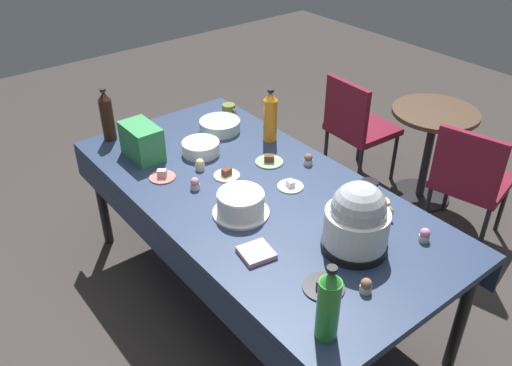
{
  "coord_description": "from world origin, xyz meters",
  "views": [
    {
      "loc": [
        1.84,
        -1.45,
        2.31
      ],
      "look_at": [
        0.0,
        0.0,
        0.8
      ],
      "focal_mm": 37.54,
      "sensor_mm": 36.0,
      "label": 1
    }
  ],
  "objects": [
    {
      "name": "ground",
      "position": [
        0.0,
        0.0,
        0.0
      ],
      "size": [
        9.0,
        9.0,
        0.0
      ],
      "primitive_type": "plane",
      "color": "#383330"
    },
    {
      "name": "potluck_table",
      "position": [
        0.0,
        0.0,
        0.69
      ],
      "size": [
        2.2,
        1.1,
        0.75
      ],
      "color": "navy",
      "rests_on": "ground"
    },
    {
      "name": "frosted_layer_cake",
      "position": [
        0.11,
        -0.18,
        0.81
      ],
      "size": [
        0.28,
        0.28,
        0.12
      ],
      "color": "silver",
      "rests_on": "potluck_table"
    },
    {
      "name": "slow_cooker",
      "position": [
        0.64,
        0.06,
        0.91
      ],
      "size": [
        0.3,
        0.3,
        0.34
      ],
      "color": "black",
      "rests_on": "potluck_table"
    },
    {
      "name": "glass_salad_bowl",
      "position": [
        -0.68,
        0.25,
        0.79
      ],
      "size": [
        0.26,
        0.26,
        0.07
      ],
      "primitive_type": "cylinder",
      "color": "#B2C6BC",
      "rests_on": "potluck_table"
    },
    {
      "name": "ceramic_snack_bowl",
      "position": [
        -0.51,
        -0.01,
        0.79
      ],
      "size": [
        0.22,
        0.22,
        0.08
      ],
      "primitive_type": "cylinder",
      "color": "silver",
      "rests_on": "potluck_table"
    },
    {
      "name": "dessert_plate_white",
      "position": [
        0.08,
        0.17,
        0.76
      ],
      "size": [
        0.14,
        0.14,
        0.04
      ],
      "color": "white",
      "rests_on": "potluck_table"
    },
    {
      "name": "dessert_plate_cream",
      "position": [
        -0.22,
        -0.03,
        0.76
      ],
      "size": [
        0.14,
        0.14,
        0.05
      ],
      "color": "beige",
      "rests_on": "potluck_table"
    },
    {
      "name": "dessert_plate_coral",
      "position": [
        -0.42,
        -0.32,
        0.76
      ],
      "size": [
        0.14,
        0.14,
        0.05
      ],
      "color": "#E07266",
      "rests_on": "potluck_table"
    },
    {
      "name": "dessert_plate_sage",
      "position": [
        -0.18,
        0.24,
        0.76
      ],
      "size": [
        0.16,
        0.16,
        0.05
      ],
      "color": "#8CA87F",
      "rests_on": "potluck_table"
    },
    {
      "name": "dessert_plate_charcoal",
      "position": [
        0.74,
        -0.23,
        0.76
      ],
      "size": [
        0.18,
        0.18,
        0.05
      ],
      "color": "#2D2D33",
      "rests_on": "potluck_table"
    },
    {
      "name": "cupcake_lemon",
      "position": [
        0.86,
        -0.11,
        0.78
      ],
      "size": [
        0.05,
        0.05,
        0.07
      ],
      "color": "beige",
      "rests_on": "potluck_table"
    },
    {
      "name": "cupcake_vanilla",
      "position": [
        -0.22,
        -0.24,
        0.78
      ],
      "size": [
        0.05,
        0.05,
        0.07
      ],
      "color": "beige",
      "rests_on": "potluck_table"
    },
    {
      "name": "cupcake_mint",
      "position": [
        0.8,
        0.35,
        0.78
      ],
      "size": [
        0.05,
        0.05,
        0.07
      ],
      "color": "beige",
      "rests_on": "potluck_table"
    },
    {
      "name": "cupcake_rose",
      "position": [
        -0.36,
        -0.11,
        0.78
      ],
      "size": [
        0.05,
        0.05,
        0.07
      ],
      "color": "beige",
      "rests_on": "potluck_table"
    },
    {
      "name": "cupcake_cocoa",
      "position": [
        -0.03,
        0.4,
        0.78
      ],
      "size": [
        0.05,
        0.05,
        0.07
      ],
      "color": "beige",
      "rests_on": "potluck_table"
    },
    {
      "name": "soda_bottle_cola",
      "position": [
        -1.01,
        -0.35,
        0.9
      ],
      "size": [
        0.08,
        0.08,
        0.33
      ],
      "color": "#33190F",
      "rests_on": "potluck_table"
    },
    {
      "name": "soda_bottle_orange_juice",
      "position": [
        -0.39,
        0.42,
        0.91
      ],
      "size": [
        0.08,
        0.08,
        0.33
      ],
      "color": "orange",
      "rests_on": "potluck_table"
    },
    {
      "name": "soda_bottle_lime_soda",
      "position": [
        0.92,
        -0.39,
        0.91
      ],
      "size": [
        0.09,
        0.09,
        0.33
      ],
      "color": "green",
      "rests_on": "potluck_table"
    },
    {
      "name": "coffee_mug_red",
      "position": [
        -0.91,
        -0.15,
        0.79
      ],
      "size": [
        0.13,
        0.09,
        0.08
      ],
      "color": "#B2231E",
      "rests_on": "potluck_table"
    },
    {
      "name": "coffee_mug_tan",
      "position": [
        0.54,
        0.36,
        0.79
      ],
      "size": [
        0.11,
        0.07,
        0.08
      ],
      "color": "tan",
      "rests_on": "potluck_table"
    },
    {
      "name": "coffee_mug_black",
      "position": [
        0.39,
        0.44,
        0.79
      ],
      "size": [
        0.13,
        0.09,
        0.08
      ],
      "color": "black",
      "rests_on": "potluck_table"
    },
    {
      "name": "coffee_mug_olive",
      "position": [
        -0.82,
        0.42,
        0.79
      ],
      "size": [
        0.13,
        0.09,
        0.08
      ],
      "color": "olive",
      "rests_on": "potluck_table"
    },
    {
      "name": "soda_carton",
      "position": [
        -0.69,
        -0.29,
        0.85
      ],
      "size": [
        0.26,
        0.16,
        0.2
      ],
      "primitive_type": "cube",
      "rotation": [
        0.0,
        0.0,
        0.0
      ],
      "color": "#338C4C",
      "rests_on": "potluck_table"
    },
    {
      "name": "paper_napkin_stack",
      "position": [
        0.4,
        -0.32,
        0.76
      ],
      "size": [
        0.16,
        0.16,
        0.02
      ],
      "primitive_type": "cube",
      "rotation": [
        0.0,
        0.0,
        -0.18
      ],
      "color": "pink",
      "rests_on": "potluck_table"
    },
    {
      "name": "maroon_chair_left",
      "position": [
        -0.55,
        1.41,
        0.49
      ],
      "size": [
        0.46,
        0.46,
        0.85
      ],
      "color": "maroon",
      "rests_on": "ground"
    },
    {
      "name": "maroon_chair_right",
      "position": [
        0.42,
        1.41,
        0.49
      ],
      "size": [
        0.53,
        0.53,
        0.85
      ],
      "color": "maroon",
      "rests_on": "ground"
    },
    {
      "name": "round_cafe_table",
      "position": [
        -0.05,
        1.63,
        0.5
      ],
      "size": [
        0.6,
        0.6,
        0.72
      ],
      "color": "#473323",
      "rests_on": "ground"
    }
  ]
}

